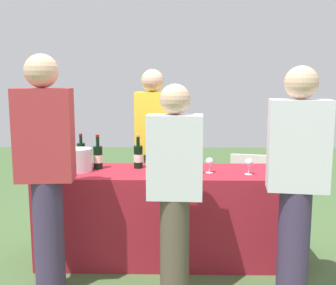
{
  "coord_description": "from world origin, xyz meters",
  "views": [
    {
      "loc": [
        0.06,
        -3.44,
        1.57
      ],
      "look_at": [
        0.0,
        0.0,
        1.04
      ],
      "focal_mm": 43.4,
      "sensor_mm": 36.0,
      "label": 1
    }
  ],
  "objects": [
    {
      "name": "tasting_table",
      "position": [
        0.0,
        0.0,
        0.4
      ],
      "size": [
        2.21,
        0.67,
        0.79
      ],
      "primitive_type": "cube",
      "color": "maroon",
      "rests_on": "ground_plane"
    },
    {
      "name": "wine_bottle_0",
      "position": [
        -0.79,
        0.17,
        0.9
      ],
      "size": [
        0.07,
        0.07,
        0.3
      ],
      "color": "black",
      "rests_on": "tasting_table"
    },
    {
      "name": "wine_bottle_2",
      "position": [
        -0.27,
        0.12,
        0.9
      ],
      "size": [
        0.08,
        0.08,
        0.3
      ],
      "color": "black",
      "rests_on": "tasting_table"
    },
    {
      "name": "wine_glass_0",
      "position": [
        -0.15,
        -0.13,
        0.89
      ],
      "size": [
        0.06,
        0.06,
        0.14
      ],
      "color": "silver",
      "rests_on": "tasting_table"
    },
    {
      "name": "guest_2",
      "position": [
        0.9,
        -0.71,
        0.91
      ],
      "size": [
        0.43,
        0.27,
        1.67
      ],
      "rotation": [
        0.0,
        0.0,
        -0.14
      ],
      "color": "#3F3351",
      "rests_on": "ground_plane"
    },
    {
      "name": "wine_glass_3",
      "position": [
        0.68,
        -0.12,
        0.89
      ],
      "size": [
        0.07,
        0.07,
        0.14
      ],
      "color": "silver",
      "rests_on": "tasting_table"
    },
    {
      "name": "wine_bottle_3",
      "position": [
        -0.1,
        0.13,
        0.91
      ],
      "size": [
        0.07,
        0.07,
        0.33
      ],
      "color": "black",
      "rests_on": "tasting_table"
    },
    {
      "name": "ice_bucket",
      "position": [
        -0.77,
        -0.02,
        0.89
      ],
      "size": [
        0.23,
        0.23,
        0.2
      ],
      "primitive_type": "cylinder",
      "color": "silver",
      "rests_on": "tasting_table"
    },
    {
      "name": "guest_0",
      "position": [
        -0.86,
        -0.64,
        0.96
      ],
      "size": [
        0.41,
        0.25,
        1.75
      ],
      "rotation": [
        0.0,
        0.0,
        0.09
      ],
      "color": "#3F3351",
      "rests_on": "ground_plane"
    },
    {
      "name": "wine_bottle_1",
      "position": [
        -0.62,
        0.08,
        0.9
      ],
      "size": [
        0.08,
        0.08,
        0.3
      ],
      "color": "black",
      "rests_on": "tasting_table"
    },
    {
      "name": "server_pouring",
      "position": [
        -0.17,
        0.63,
        0.94
      ],
      "size": [
        0.36,
        0.23,
        1.68
      ],
      "rotation": [
        0.0,
        0.0,
        3.06
      ],
      "color": "brown",
      "rests_on": "ground_plane"
    },
    {
      "name": "guest_1",
      "position": [
        0.06,
        -0.72,
        0.84
      ],
      "size": [
        0.39,
        0.22,
        1.55
      ],
      "rotation": [
        0.0,
        0.0,
        -0.04
      ],
      "color": "brown",
      "rests_on": "ground_plane"
    },
    {
      "name": "ground_plane",
      "position": [
        0.0,
        0.0,
        0.0
      ],
      "size": [
        12.0,
        12.0,
        0.0
      ],
      "primitive_type": "plane",
      "color": "#476638"
    },
    {
      "name": "menu_board",
      "position": [
        0.91,
        1.04,
        0.37
      ],
      "size": [
        0.44,
        0.12,
        0.75
      ],
      "primitive_type": "cube",
      "rotation": [
        0.0,
        0.0,
        -0.21
      ],
      "color": "white",
      "rests_on": "ground_plane"
    },
    {
      "name": "wine_glass_1",
      "position": [
        0.24,
        -0.1,
        0.9
      ],
      "size": [
        0.07,
        0.07,
        0.15
      ],
      "color": "silver",
      "rests_on": "tasting_table"
    },
    {
      "name": "wine_glass_2",
      "position": [
        0.35,
        -0.06,
        0.88
      ],
      "size": [
        0.07,
        0.07,
        0.13
      ],
      "color": "silver",
      "rests_on": "tasting_table"
    },
    {
      "name": "wine_bottle_4",
      "position": [
        0.15,
        0.09,
        0.9
      ],
      "size": [
        0.07,
        0.07,
        0.32
      ],
      "color": "black",
      "rests_on": "tasting_table"
    }
  ]
}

